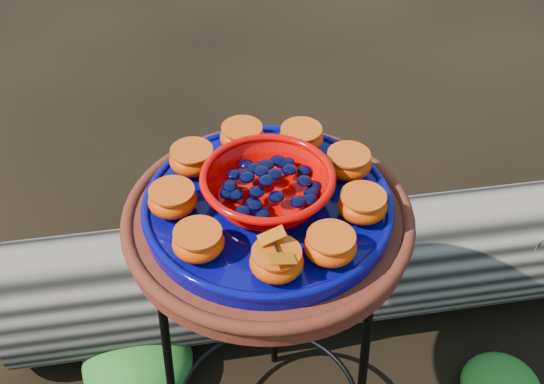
# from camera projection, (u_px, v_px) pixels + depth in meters

# --- Properties ---
(plant_stand) EXTENTS (0.44, 0.44, 0.70)m
(plant_stand) POSITION_uv_depth(u_px,v_px,m) (269.00, 352.00, 1.38)
(plant_stand) COLOR black
(plant_stand) RESTS_ON ground
(terracotta_saucer) EXTENTS (0.47, 0.47, 0.04)m
(terracotta_saucer) POSITION_uv_depth(u_px,v_px,m) (268.00, 222.00, 1.13)
(terracotta_saucer) COLOR #55230F
(terracotta_saucer) RESTS_ON plant_stand
(cobalt_plate) EXTENTS (0.40, 0.40, 0.03)m
(cobalt_plate) POSITION_uv_depth(u_px,v_px,m) (268.00, 208.00, 1.11)
(cobalt_plate) COLOR #02003B
(cobalt_plate) RESTS_ON terracotta_saucer
(red_bowl) EXTENTS (0.20, 0.20, 0.06)m
(red_bowl) POSITION_uv_depth(u_px,v_px,m) (268.00, 189.00, 1.08)
(red_bowl) COLOR #D20200
(red_bowl) RESTS_ON cobalt_plate
(glass_gems) EXTENTS (0.16, 0.16, 0.03)m
(glass_gems) POSITION_uv_depth(u_px,v_px,m) (268.00, 169.00, 1.05)
(glass_gems) COLOR black
(glass_gems) RESTS_ON red_bowl
(orange_half_0) EXTENTS (0.08, 0.08, 0.04)m
(orange_half_0) POSITION_uv_depth(u_px,v_px,m) (277.00, 262.00, 0.97)
(orange_half_0) COLOR red
(orange_half_0) RESTS_ON cobalt_plate
(orange_half_1) EXTENTS (0.08, 0.08, 0.04)m
(orange_half_1) POSITION_uv_depth(u_px,v_px,m) (330.00, 246.00, 0.99)
(orange_half_1) COLOR red
(orange_half_1) RESTS_ON cobalt_plate
(orange_half_2) EXTENTS (0.08, 0.08, 0.04)m
(orange_half_2) POSITION_uv_depth(u_px,v_px,m) (362.00, 205.00, 1.06)
(orange_half_2) COLOR red
(orange_half_2) RESTS_ON cobalt_plate
(orange_half_3) EXTENTS (0.08, 0.08, 0.04)m
(orange_half_3) POSITION_uv_depth(u_px,v_px,m) (348.00, 164.00, 1.14)
(orange_half_3) COLOR red
(orange_half_3) RESTS_ON cobalt_plate
(orange_half_4) EXTENTS (0.08, 0.08, 0.04)m
(orange_half_4) POSITION_uv_depth(u_px,v_px,m) (301.00, 138.00, 1.19)
(orange_half_4) COLOR red
(orange_half_4) RESTS_ON cobalt_plate
(orange_half_5) EXTENTS (0.08, 0.08, 0.04)m
(orange_half_5) POSITION_uv_depth(u_px,v_px,m) (242.00, 137.00, 1.19)
(orange_half_5) COLOR red
(orange_half_5) RESTS_ON cobalt_plate
(orange_half_6) EXTENTS (0.08, 0.08, 0.04)m
(orange_half_6) POSITION_uv_depth(u_px,v_px,m) (192.00, 160.00, 1.14)
(orange_half_6) COLOR red
(orange_half_6) RESTS_ON cobalt_plate
(orange_half_7) EXTENTS (0.08, 0.08, 0.04)m
(orange_half_7) POSITION_uv_depth(u_px,v_px,m) (173.00, 200.00, 1.07)
(orange_half_7) COLOR red
(orange_half_7) RESTS_ON cobalt_plate
(orange_half_8) EXTENTS (0.08, 0.08, 0.04)m
(orange_half_8) POSITION_uv_depth(u_px,v_px,m) (198.00, 242.00, 1.00)
(orange_half_8) COLOR red
(orange_half_8) RESTS_ON cobalt_plate
(butterfly) EXTENTS (0.10, 0.08, 0.01)m
(butterfly) POSITION_uv_depth(u_px,v_px,m) (277.00, 248.00, 0.95)
(butterfly) COLOR #BB4906
(butterfly) RESTS_ON orange_half_0
(driftwood_log) EXTENTS (1.76, 0.81, 0.32)m
(driftwood_log) POSITION_uv_depth(u_px,v_px,m) (339.00, 264.00, 1.81)
(driftwood_log) COLOR black
(driftwood_log) RESTS_ON ground
(foliage_left) EXTENTS (0.27, 0.27, 0.14)m
(foliage_left) POSITION_uv_depth(u_px,v_px,m) (138.00, 361.00, 1.69)
(foliage_left) COLOR #1E5E21
(foliage_left) RESTS_ON ground
(foliage_back) EXTENTS (0.27, 0.27, 0.13)m
(foliage_back) POSITION_uv_depth(u_px,v_px,m) (242.00, 260.00, 1.94)
(foliage_back) COLOR #1E5E21
(foliage_back) RESTS_ON ground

